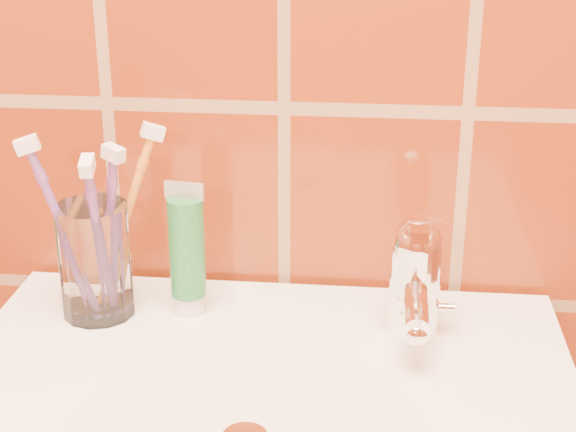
# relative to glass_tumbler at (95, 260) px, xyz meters

# --- Properties ---
(glass_tumbler) EXTENTS (0.09, 0.09, 0.12)m
(glass_tumbler) POSITION_rel_glass_tumbler_xyz_m (0.00, 0.00, 0.00)
(glass_tumbler) COLOR white
(glass_tumbler) RESTS_ON pedestal_sink
(toothpaste_tube) EXTENTS (0.04, 0.04, 0.14)m
(toothpaste_tube) POSITION_rel_glass_tumbler_xyz_m (0.09, 0.01, 0.01)
(toothpaste_tube) COLOR white
(toothpaste_tube) RESTS_ON pedestal_sink
(faucet) EXTENTS (0.05, 0.11, 0.12)m
(faucet) POSITION_rel_glass_tumbler_xyz_m (0.31, -0.01, 0.01)
(faucet) COLOR white
(faucet) RESTS_ON pedestal_sink
(toothbrush_0) EXTENTS (0.11, 0.10, 0.20)m
(toothbrush_0) POSITION_rel_glass_tumbler_xyz_m (-0.02, -0.02, 0.04)
(toothbrush_0) COLOR #724594
(toothbrush_0) RESTS_ON glass_tumbler
(toothbrush_1) EXTENTS (0.08, 0.07, 0.19)m
(toothbrush_1) POSITION_rel_glass_tumbler_xyz_m (0.02, 0.00, 0.03)
(toothbrush_1) COLOR #784492
(toothbrush_1) RESTS_ON glass_tumbler
(toothbrush_2) EXTENTS (0.14, 0.12, 0.20)m
(toothbrush_2) POSITION_rel_glass_tumbler_xyz_m (0.03, 0.02, 0.04)
(toothbrush_2) COLOR orange
(toothbrush_2) RESTS_ON glass_tumbler
(toothbrush_3) EXTENTS (0.05, 0.12, 0.20)m
(toothbrush_3) POSITION_rel_glass_tumbler_xyz_m (0.01, -0.02, 0.03)
(toothbrush_3) COLOR #71418B
(toothbrush_3) RESTS_ON glass_tumbler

